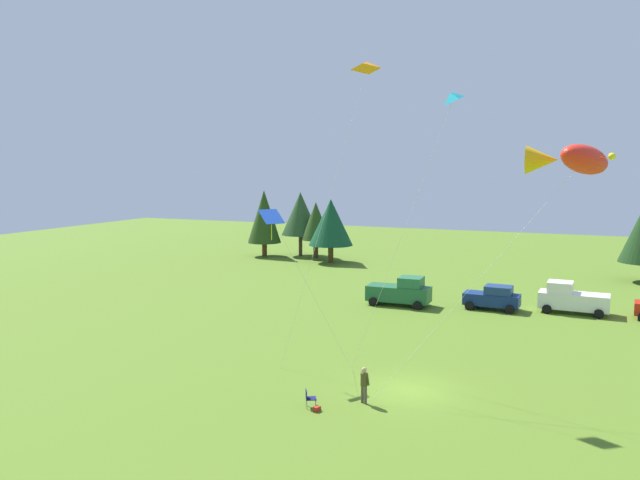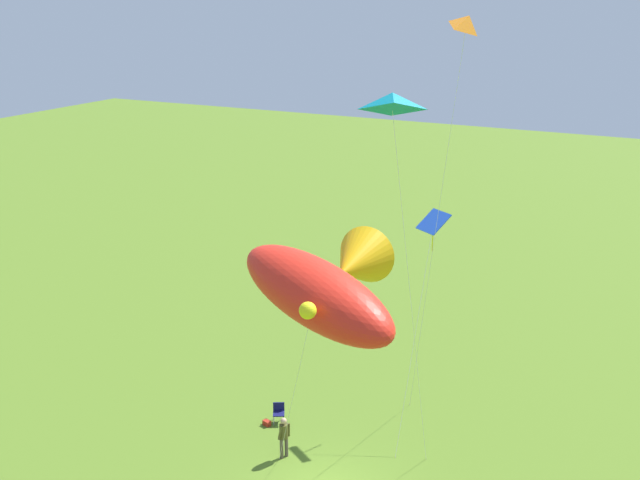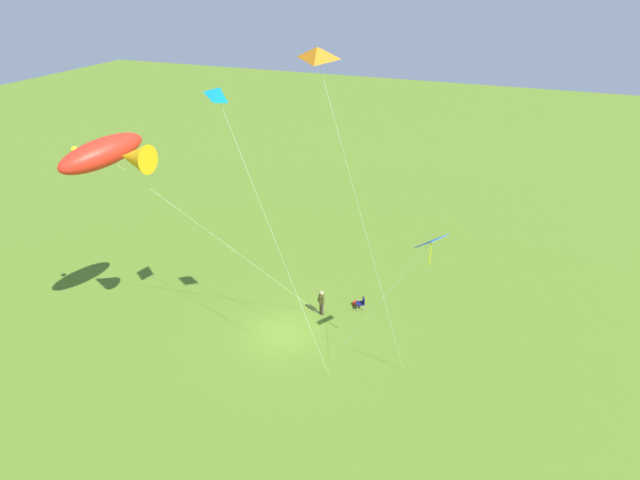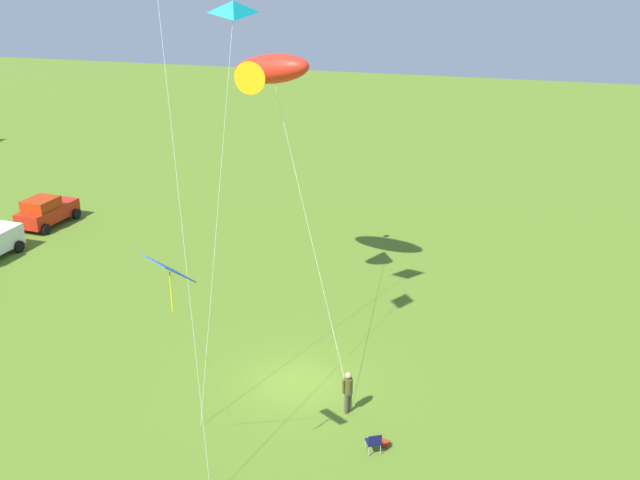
{
  "view_description": "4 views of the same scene",
  "coord_description": "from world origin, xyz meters",
  "px_view_note": "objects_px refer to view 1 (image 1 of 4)",
  "views": [
    {
      "loc": [
        7.65,
        -29.22,
        11.04
      ],
      "look_at": [
        -3.7,
        -2.54,
        7.62
      ],
      "focal_mm": 35.0,
      "sensor_mm": 36.0,
      "label": 1
    },
    {
      "loc": [
        20.39,
        9.99,
        17.3
      ],
      "look_at": [
        -2.08,
        -1.25,
        8.98
      ],
      "focal_mm": 42.0,
      "sensor_mm": 36.0,
      "label": 2
    },
    {
      "loc": [
        -10.38,
        21.21,
        19.09
      ],
      "look_at": [
        -1.92,
        -1.05,
        6.16
      ],
      "focal_mm": 28.0,
      "sensor_mm": 36.0,
      "label": 3
    },
    {
      "loc": [
        -24.97,
        -8.1,
        16.49
      ],
      "look_at": [
        -2.12,
        -1.6,
        7.2
      ],
      "focal_mm": 42.0,
      "sensor_mm": 36.0,
      "label": 4
    }
  ],
  "objects_px": {
    "folding_chair": "(309,397)",
    "kite_delta_teal": "(450,98)",
    "car_navy_hatch": "(493,297)",
    "kite_diamond_blue": "(273,219)",
    "backpack_on_grass": "(317,409)",
    "kite_delta_orange": "(367,67)",
    "truck_white_pickup": "(571,299)",
    "truck_green_flatbed": "(401,292)",
    "person_kite_flyer": "(364,382)",
    "kite_large_fish": "(574,160)"
  },
  "relations": [
    {
      "from": "backpack_on_grass",
      "to": "truck_green_flatbed",
      "type": "xyz_separation_m",
      "value": [
        -2.44,
        22.62,
        0.99
      ]
    },
    {
      "from": "person_kite_flyer",
      "to": "truck_white_pickup",
      "type": "height_order",
      "value": "truck_white_pickup"
    },
    {
      "from": "truck_green_flatbed",
      "to": "kite_delta_teal",
      "type": "distance_m",
      "value": 21.73
    },
    {
      "from": "person_kite_flyer",
      "to": "backpack_on_grass",
      "type": "xyz_separation_m",
      "value": [
        -1.65,
        -1.76,
        -0.91
      ]
    },
    {
      "from": "folding_chair",
      "to": "kite_delta_teal",
      "type": "bearing_deg",
      "value": 25.54
    },
    {
      "from": "kite_diamond_blue",
      "to": "kite_delta_teal",
      "type": "relative_size",
      "value": 0.58
    },
    {
      "from": "folding_chair",
      "to": "backpack_on_grass",
      "type": "bearing_deg",
      "value": -57.53
    },
    {
      "from": "truck_green_flatbed",
      "to": "person_kite_flyer",
      "type": "bearing_deg",
      "value": -79.5
    },
    {
      "from": "kite_large_fish",
      "to": "kite_delta_teal",
      "type": "xyz_separation_m",
      "value": [
        -5.87,
        -0.88,
        3.1
      ]
    },
    {
      "from": "kite_delta_orange",
      "to": "kite_diamond_blue",
      "type": "xyz_separation_m",
      "value": [
        -4.56,
        -2.28,
        -8.19
      ]
    },
    {
      "from": "kite_diamond_blue",
      "to": "truck_white_pickup",
      "type": "bearing_deg",
      "value": 52.88
    },
    {
      "from": "kite_large_fish",
      "to": "kite_delta_orange",
      "type": "xyz_separation_m",
      "value": [
        -10.53,
        -0.21,
        4.99
      ]
    },
    {
      "from": "truck_green_flatbed",
      "to": "kite_diamond_blue",
      "type": "height_order",
      "value": "kite_diamond_blue"
    },
    {
      "from": "backpack_on_grass",
      "to": "truck_white_pickup",
      "type": "relative_size",
      "value": 0.06
    },
    {
      "from": "person_kite_flyer",
      "to": "car_navy_hatch",
      "type": "distance_m",
      "value": 22.42
    },
    {
      "from": "car_navy_hatch",
      "to": "kite_diamond_blue",
      "type": "distance_m",
      "value": 22.19
    },
    {
      "from": "car_navy_hatch",
      "to": "kite_delta_teal",
      "type": "distance_m",
      "value": 21.81
    },
    {
      "from": "car_navy_hatch",
      "to": "truck_white_pickup",
      "type": "relative_size",
      "value": 0.84
    },
    {
      "from": "person_kite_flyer",
      "to": "kite_diamond_blue",
      "type": "bearing_deg",
      "value": 90.98
    },
    {
      "from": "folding_chair",
      "to": "kite_large_fish",
      "type": "bearing_deg",
      "value": 6.7
    },
    {
      "from": "backpack_on_grass",
      "to": "car_navy_hatch",
      "type": "xyz_separation_m",
      "value": [
        4.57,
        23.99,
        0.84
      ]
    },
    {
      "from": "car_navy_hatch",
      "to": "kite_delta_orange",
      "type": "height_order",
      "value": "kite_delta_orange"
    },
    {
      "from": "folding_chair",
      "to": "backpack_on_grass",
      "type": "distance_m",
      "value": 0.7
    },
    {
      "from": "backpack_on_grass",
      "to": "truck_green_flatbed",
      "type": "relative_size",
      "value": 0.06
    },
    {
      "from": "folding_chair",
      "to": "kite_large_fish",
      "type": "distance_m",
      "value": 17.0
    },
    {
      "from": "kite_large_fish",
      "to": "backpack_on_grass",
      "type": "bearing_deg",
      "value": -142.77
    },
    {
      "from": "folding_chair",
      "to": "kite_delta_teal",
      "type": "distance_m",
      "value": 16.19
    },
    {
      "from": "person_kite_flyer",
      "to": "kite_large_fish",
      "type": "xyz_separation_m",
      "value": [
        8.55,
        5.99,
        10.35
      ]
    },
    {
      "from": "folding_chair",
      "to": "kite_large_fish",
      "type": "height_order",
      "value": "kite_large_fish"
    },
    {
      "from": "car_navy_hatch",
      "to": "kite_diamond_blue",
      "type": "xyz_separation_m",
      "value": [
        -9.46,
        -18.72,
        7.22
      ]
    },
    {
      "from": "backpack_on_grass",
      "to": "person_kite_flyer",
      "type": "bearing_deg",
      "value": 46.78
    },
    {
      "from": "kite_diamond_blue",
      "to": "car_navy_hatch",
      "type": "bearing_deg",
      "value": 63.19
    },
    {
      "from": "backpack_on_grass",
      "to": "kite_large_fish",
      "type": "relative_size",
      "value": 0.03
    },
    {
      "from": "kite_delta_orange",
      "to": "car_navy_hatch",
      "type": "bearing_deg",
      "value": 73.4
    },
    {
      "from": "person_kite_flyer",
      "to": "folding_chair",
      "type": "xyz_separation_m",
      "value": [
        -2.17,
        -1.47,
        -0.53
      ]
    },
    {
      "from": "backpack_on_grass",
      "to": "truck_white_pickup",
      "type": "height_order",
      "value": "truck_white_pickup"
    },
    {
      "from": "truck_white_pickup",
      "to": "kite_diamond_blue",
      "type": "relative_size",
      "value": 0.58
    },
    {
      "from": "car_navy_hatch",
      "to": "kite_delta_orange",
      "type": "xyz_separation_m",
      "value": [
        -4.9,
        -16.44,
        15.41
      ]
    },
    {
      "from": "folding_chair",
      "to": "truck_white_pickup",
      "type": "xyz_separation_m",
      "value": [
        10.68,
        24.87,
        0.61
      ]
    },
    {
      "from": "kite_delta_teal",
      "to": "car_navy_hatch",
      "type": "bearing_deg",
      "value": 89.18
    },
    {
      "from": "folding_chair",
      "to": "truck_white_pickup",
      "type": "distance_m",
      "value": 27.08
    },
    {
      "from": "person_kite_flyer",
      "to": "kite_diamond_blue",
      "type": "distance_m",
      "value": 10.31
    },
    {
      "from": "person_kite_flyer",
      "to": "car_navy_hatch",
      "type": "relative_size",
      "value": 0.41
    },
    {
      "from": "person_kite_flyer",
      "to": "backpack_on_grass",
      "type": "distance_m",
      "value": 2.58
    },
    {
      "from": "car_navy_hatch",
      "to": "truck_white_pickup",
      "type": "distance_m",
      "value": 5.72
    },
    {
      "from": "truck_white_pickup",
      "to": "kite_large_fish",
      "type": "height_order",
      "value": "kite_large_fish"
    },
    {
      "from": "folding_chair",
      "to": "car_navy_hatch",
      "type": "bearing_deg",
      "value": 49.75
    },
    {
      "from": "folding_chair",
      "to": "kite_delta_orange",
      "type": "relative_size",
      "value": 0.05
    },
    {
      "from": "backpack_on_grass",
      "to": "car_navy_hatch",
      "type": "distance_m",
      "value": 24.43
    },
    {
      "from": "backpack_on_grass",
      "to": "car_navy_hatch",
      "type": "relative_size",
      "value": 0.08
    }
  ]
}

